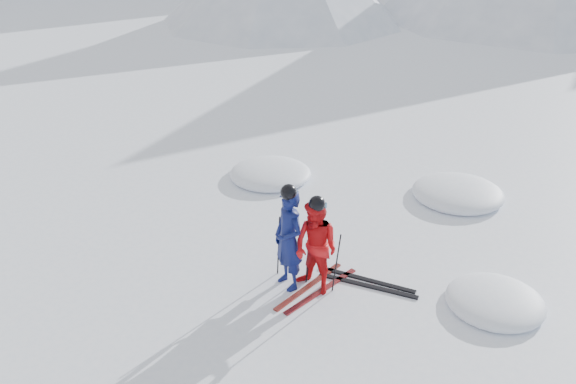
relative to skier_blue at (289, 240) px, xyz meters
The scene contains 12 objects.
ground 1.67m from the skier_blue, 22.68° to the left, with size 160.00×160.00×0.00m, color white.
skier_blue is the anchor object (origin of this frame).
skier_red 0.46m from the skier_blue, 17.84° to the left, with size 0.78×0.61×1.61m, color red.
pole_blue_left 0.44m from the skier_blue, 153.43° to the left, with size 0.02×0.02×1.17m, color black.
pole_blue_right 0.46m from the skier_blue, 45.00° to the left, with size 0.02×0.02×1.17m, color black.
pole_red_left 0.53m from the skier_blue, 71.35° to the left, with size 0.02×0.02×1.07m, color black.
pole_red_right 0.86m from the skier_blue, 21.55° to the left, with size 0.02×0.02×1.07m, color black.
ski_worn_left 0.92m from the skier_blue, 24.03° to the left, with size 0.09×1.70×0.03m, color black.
ski_worn_right 1.03m from the skier_blue, 14.13° to the left, with size 0.09×1.70×0.03m, color black.
ski_loose_a 1.57m from the skier_blue, 39.43° to the left, with size 0.09×1.70×0.03m, color black.
ski_loose_b 1.57m from the skier_blue, 31.58° to the left, with size 0.09×1.70×0.03m, color black.
snow_lumps 3.14m from the skier_blue, 75.47° to the left, with size 9.08×7.20×0.43m.
Camera 1 is at (3.33, -7.54, 5.92)m, focal length 38.00 mm.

